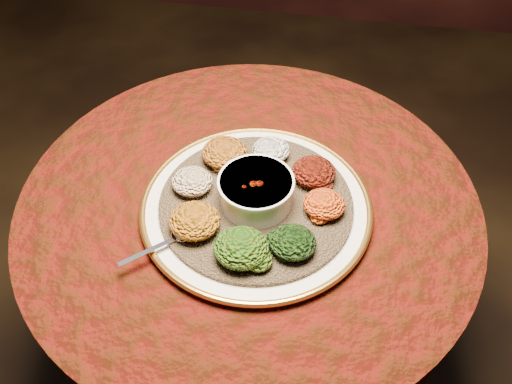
# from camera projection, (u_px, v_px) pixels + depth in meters

# --- Properties ---
(table) EXTENTS (0.96, 0.96, 0.73)m
(table) POSITION_uv_depth(u_px,v_px,m) (249.00, 251.00, 1.32)
(table) COLOR black
(table) RESTS_ON ground
(platter) EXTENTS (0.58, 0.58, 0.02)m
(platter) POSITION_uv_depth(u_px,v_px,m) (256.00, 207.00, 1.15)
(platter) COLOR silver
(platter) RESTS_ON table
(injera) EXTENTS (0.50, 0.50, 0.01)m
(injera) POSITION_uv_depth(u_px,v_px,m) (256.00, 204.00, 1.15)
(injera) COLOR brown
(injera) RESTS_ON platter
(stew_bowl) EXTENTS (0.15, 0.15, 0.06)m
(stew_bowl) POSITION_uv_depth(u_px,v_px,m) (256.00, 190.00, 1.11)
(stew_bowl) COLOR white
(stew_bowl) RESTS_ON injera
(spoon) EXTENTS (0.12, 0.11, 0.01)m
(spoon) POSITION_uv_depth(u_px,v_px,m) (177.00, 237.00, 1.07)
(spoon) COLOR silver
(spoon) RESTS_ON injera
(portion_ayib) EXTENTS (0.08, 0.08, 0.04)m
(portion_ayib) POSITION_uv_depth(u_px,v_px,m) (271.00, 150.00, 1.22)
(portion_ayib) COLOR silver
(portion_ayib) RESTS_ON injera
(portion_kitfo) EXTENTS (0.09, 0.09, 0.04)m
(portion_kitfo) POSITION_uv_depth(u_px,v_px,m) (314.00, 172.00, 1.17)
(portion_kitfo) COLOR black
(portion_kitfo) RESTS_ON injera
(portion_tikil) EXTENTS (0.08, 0.08, 0.04)m
(portion_tikil) POSITION_uv_depth(u_px,v_px,m) (324.00, 204.00, 1.11)
(portion_tikil) COLOR #C58710
(portion_tikil) RESTS_ON injera
(portion_gomen) EXTENTS (0.09, 0.08, 0.04)m
(portion_gomen) POSITION_uv_depth(u_px,v_px,m) (293.00, 242.00, 1.05)
(portion_gomen) COLOR black
(portion_gomen) RESTS_ON injera
(portion_mixveg) EXTENTS (0.10, 0.10, 0.05)m
(portion_mixveg) POSITION_uv_depth(u_px,v_px,m) (241.00, 248.00, 1.03)
(portion_mixveg) COLOR #9C370A
(portion_mixveg) RESTS_ON injera
(portion_kik) EXTENTS (0.10, 0.09, 0.05)m
(portion_kik) POSITION_uv_depth(u_px,v_px,m) (194.00, 221.00, 1.08)
(portion_kik) COLOR #AA610F
(portion_kik) RESTS_ON injera
(portion_timatim) EXTENTS (0.08, 0.08, 0.04)m
(portion_timatim) POSITION_uv_depth(u_px,v_px,m) (192.00, 181.00, 1.15)
(portion_timatim) COLOR maroon
(portion_timatim) RESTS_ON injera
(portion_shiro) EXTENTS (0.10, 0.09, 0.05)m
(portion_shiro) POSITION_uv_depth(u_px,v_px,m) (225.00, 153.00, 1.20)
(portion_shiro) COLOR #965712
(portion_shiro) RESTS_ON injera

